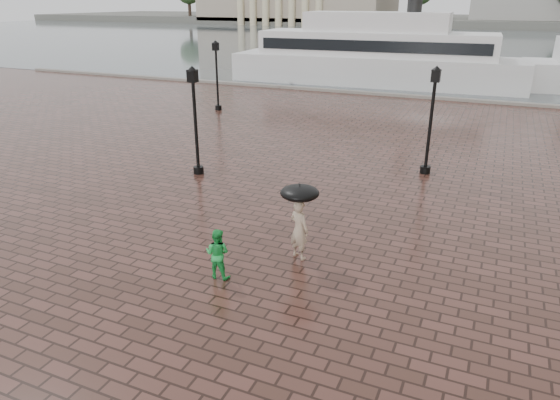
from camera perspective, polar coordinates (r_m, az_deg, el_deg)
name	(u,v)px	position (r m, az deg, el deg)	size (l,w,h in m)	color
ground	(186,344)	(11.57, -10.65, -15.87)	(300.00, 300.00, 0.00)	#382019
harbour_water	(475,41)	(99.78, 21.39, 16.52)	(240.00, 240.00, 0.00)	#454E54
quay_edge	(421,98)	(40.37, 15.81, 11.15)	(80.00, 0.60, 0.30)	slate
far_shore	(491,21)	(167.58, 23.01, 18.30)	(300.00, 60.00, 2.00)	#4C4C47
street_lamps	(270,100)	(25.45, -1.10, 11.33)	(15.44, 12.44, 4.40)	black
adult_pedestrian	(299,230)	(14.31, 2.20, -3.40)	(0.65, 0.43, 1.79)	tan
child_pedestrian	(218,254)	(13.51, -7.15, -6.09)	(0.69, 0.53, 1.41)	green
ferry_near	(375,55)	(46.38, 10.83, 15.98)	(25.32, 7.10, 8.23)	silver
umbrella	(300,193)	(13.87, 2.27, 0.81)	(1.10, 1.10, 1.17)	black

